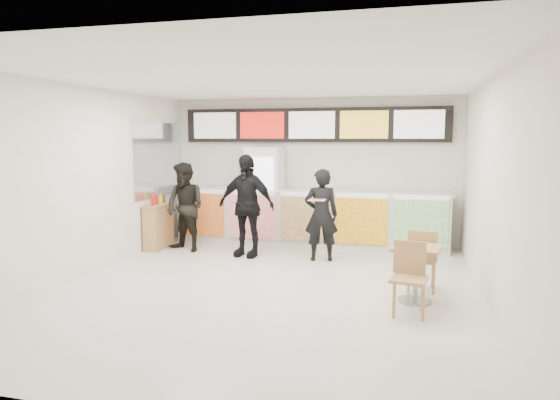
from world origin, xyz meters
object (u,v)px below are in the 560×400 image
(customer_main, at_px, (321,215))
(cafe_table, at_px, (416,263))
(customer_left, at_px, (185,207))
(service_counter, at_px, (309,217))
(condiment_ledge, at_px, (158,226))
(customer_mid, at_px, (246,206))
(drinks_fridge, at_px, (265,195))

(customer_main, relative_size, cafe_table, 1.04)
(customer_left, distance_m, cafe_table, 4.76)
(cafe_table, bearing_deg, service_counter, 132.43)
(service_counter, bearing_deg, cafe_table, -56.54)
(customer_left, bearing_deg, customer_main, 17.99)
(service_counter, bearing_deg, condiment_ledge, -159.41)
(customer_main, bearing_deg, service_counter, -82.56)
(customer_main, bearing_deg, customer_mid, -13.59)
(service_counter, xyz_separation_m, customer_main, (0.47, -1.21, 0.25))
(customer_left, height_order, condiment_ledge, customer_left)
(service_counter, distance_m, customer_left, 2.49)
(customer_left, xyz_separation_m, customer_mid, (1.27, -0.10, 0.09))
(customer_main, bearing_deg, drinks_fridge, -54.86)
(drinks_fridge, distance_m, customer_main, 1.87)
(cafe_table, bearing_deg, condiment_ledge, 165.89)
(customer_mid, height_order, condiment_ledge, customer_mid)
(drinks_fridge, xyz_separation_m, condiment_ledge, (-1.89, -1.08, -0.55))
(drinks_fridge, xyz_separation_m, cafe_table, (3.02, -3.16, -0.48))
(drinks_fridge, distance_m, customer_left, 1.71)
(drinks_fridge, height_order, customer_mid, drinks_fridge)
(drinks_fridge, bearing_deg, customer_main, -41.23)
(service_counter, xyz_separation_m, customer_mid, (-0.94, -1.21, 0.37))
(service_counter, bearing_deg, customer_left, -153.18)
(service_counter, relative_size, condiment_ledge, 5.24)
(service_counter, bearing_deg, drinks_fridge, 179.01)
(service_counter, height_order, drinks_fridge, drinks_fridge)
(service_counter, bearing_deg, customer_main, -68.93)
(condiment_ledge, bearing_deg, cafe_table, -23.08)
(drinks_fridge, height_order, customer_left, drinks_fridge)
(customer_main, xyz_separation_m, customer_left, (-2.68, 0.10, 0.03))
(service_counter, distance_m, condiment_ledge, 3.01)
(customer_left, bearing_deg, customer_mid, 15.68)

